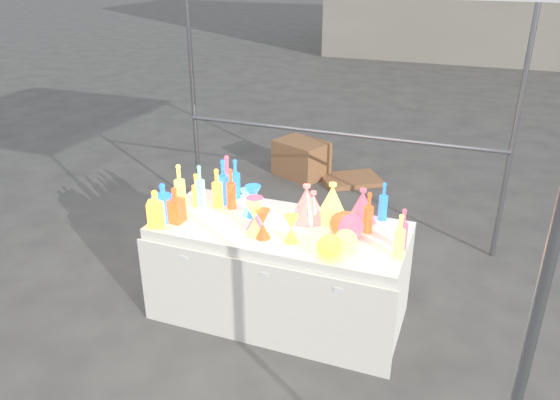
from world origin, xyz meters
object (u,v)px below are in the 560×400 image
(display_table, at_px, (280,271))
(cardboard_box_closed, at_px, (301,159))
(decanter_0, at_px, (156,208))
(bottle_0, at_px, (217,188))
(lampshade_0, at_px, (306,203))
(globe_0, at_px, (330,248))
(hourglass_0, at_px, (263,224))

(display_table, relative_size, cardboard_box_closed, 3.04)
(decanter_0, bearing_deg, display_table, -2.94)
(bottle_0, bearing_deg, decanter_0, -119.57)
(lampshade_0, bearing_deg, decanter_0, -175.51)
(display_table, xyz_separation_m, globe_0, (0.45, -0.30, 0.44))
(hourglass_0, bearing_deg, cardboard_box_closed, 103.70)
(cardboard_box_closed, height_order, decanter_0, decanter_0)
(lampshade_0, bearing_deg, globe_0, -76.94)
(bottle_0, xyz_separation_m, globe_0, (1.01, -0.44, -0.08))
(hourglass_0, relative_size, globe_0, 1.21)
(cardboard_box_closed, relative_size, globe_0, 3.53)
(globe_0, bearing_deg, decanter_0, -179.69)
(display_table, bearing_deg, hourglass_0, -102.46)
(hourglass_0, xyz_separation_m, lampshade_0, (0.19, 0.36, 0.04))
(bottle_0, bearing_deg, hourglass_0, -33.81)
(lampshade_0, bearing_deg, hourglass_0, -139.29)
(globe_0, xyz_separation_m, lampshade_0, (-0.30, 0.45, 0.07))
(globe_0, bearing_deg, lampshade_0, 124.08)
(display_table, distance_m, lampshade_0, 0.56)
(hourglass_0, bearing_deg, bottle_0, 146.19)
(globe_0, bearing_deg, bottle_0, 156.50)
(hourglass_0, distance_m, lampshade_0, 0.41)
(decanter_0, distance_m, lampshade_0, 1.06)
(globe_0, bearing_deg, hourglass_0, 169.18)
(bottle_0, distance_m, decanter_0, 0.51)
(bottle_0, bearing_deg, display_table, -14.42)
(hourglass_0, relative_size, lampshade_0, 0.75)
(bottle_0, relative_size, lampshade_0, 1.10)
(decanter_0, bearing_deg, cardboard_box_closed, 65.75)
(cardboard_box_closed, bearing_deg, display_table, -51.19)
(decanter_0, distance_m, globe_0, 1.27)
(decanter_0, bearing_deg, globe_0, -23.06)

